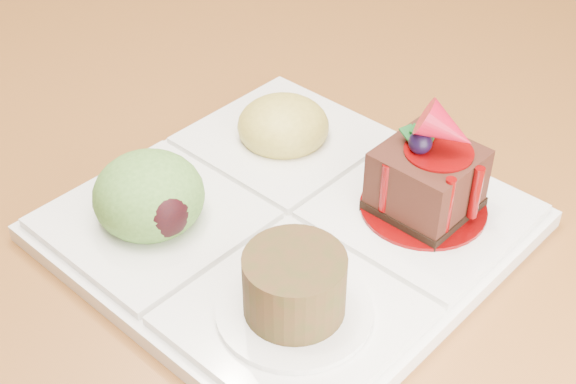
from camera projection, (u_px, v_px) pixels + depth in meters
ground at (131, 331)px, 1.46m from camera, size 6.00×6.00×0.00m
sampler_plate at (282, 208)px, 0.53m from camera, size 0.31×0.31×0.10m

